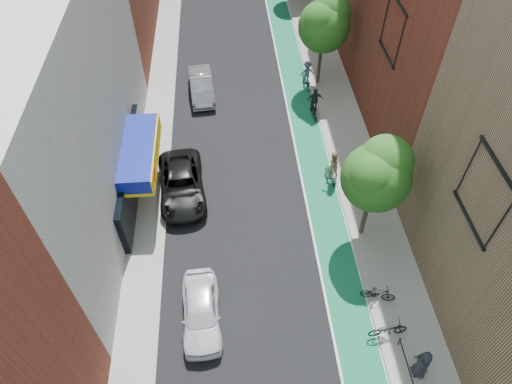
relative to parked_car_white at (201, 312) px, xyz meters
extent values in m
cube|color=#12693D|center=(7.00, 20.39, -0.73)|extent=(2.00, 68.00, 0.01)
cube|color=gray|center=(-3.00, 20.39, -0.67)|extent=(2.00, 68.00, 0.15)
cube|color=gray|center=(9.50, 20.39, -0.67)|extent=(3.00, 68.00, 0.15)
cube|color=silver|center=(-8.00, 8.39, 5.26)|extent=(8.00, 20.00, 12.00)
cylinder|color=#332619|center=(8.60, 4.39, 0.91)|extent=(0.24, 0.24, 3.30)
sphere|color=#255115|center=(8.60, 4.39, 3.64)|extent=(3.36, 3.36, 3.36)
sphere|color=#255115|center=(9.00, 4.69, 4.36)|extent=(2.64, 2.64, 2.64)
sphere|color=#255115|center=(8.30, 4.09, 4.12)|extent=(2.40, 2.40, 2.40)
cylinder|color=#332619|center=(8.60, 18.39, 0.99)|extent=(0.24, 0.24, 3.47)
sphere|color=#255115|center=(8.60, 18.39, 3.86)|extent=(3.53, 3.53, 3.53)
sphere|color=#255115|center=(9.00, 18.69, 4.61)|extent=(2.77, 2.77, 2.77)
sphere|color=#255115|center=(8.30, 18.09, 4.36)|extent=(2.52, 2.52, 2.52)
imported|color=white|center=(0.00, 0.00, 0.00)|extent=(1.94, 4.42, 1.48)
imported|color=black|center=(-1.13, 8.10, 0.02)|extent=(3.03, 5.71, 1.53)
imported|color=gray|center=(0.00, 17.73, 0.01)|extent=(1.96, 4.68, 1.50)
imported|color=black|center=(7.66, 8.37, -0.29)|extent=(0.78, 1.56, 0.91)
imported|color=#967857|center=(7.66, 8.47, 0.55)|extent=(1.06, 0.91, 1.88)
imported|color=black|center=(7.70, 14.66, -0.27)|extent=(0.72, 1.84, 0.95)
imported|color=#212229|center=(7.70, 14.76, 0.54)|extent=(1.11, 0.51, 1.86)
imported|color=black|center=(7.70, 18.11, -0.20)|extent=(0.74, 1.84, 1.08)
imported|color=#3D4F6F|center=(7.70, 18.21, 0.44)|extent=(1.15, 0.76, 1.66)
imported|color=black|center=(8.40, 0.31, -0.09)|extent=(1.73, 0.90, 1.00)
imported|color=black|center=(8.40, -1.48, -0.11)|extent=(1.85, 0.74, 0.95)
imported|color=#212129|center=(9.27, -3.28, 0.31)|extent=(0.59, 0.89, 1.80)
camera|label=1|loc=(1.75, -10.08, 19.30)|focal=32.00mm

